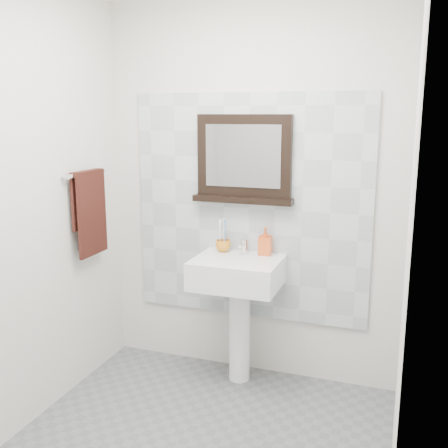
{
  "coord_description": "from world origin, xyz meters",
  "views": [
    {
      "loc": [
        0.98,
        -2.2,
        1.77
      ],
      "look_at": [
        0.01,
        0.55,
        1.15
      ],
      "focal_mm": 42.0,
      "sensor_mm": 36.0,
      "label": 1
    }
  ],
  "objects_px": {
    "toothbrush_cup": "(223,246)",
    "soap_dispenser": "(265,241)",
    "framed_mirror": "(244,161)",
    "hand_towel": "(89,206)",
    "pedestal_sink": "(238,286)"
  },
  "relations": [
    {
      "from": "soap_dispenser",
      "to": "hand_towel",
      "type": "distance_m",
      "value": 1.16
    },
    {
      "from": "hand_towel",
      "to": "pedestal_sink",
      "type": "bearing_deg",
      "value": 13.83
    },
    {
      "from": "pedestal_sink",
      "to": "framed_mirror",
      "type": "xyz_separation_m",
      "value": [
        -0.02,
        0.19,
        0.79
      ]
    },
    {
      "from": "soap_dispenser",
      "to": "framed_mirror",
      "type": "bearing_deg",
      "value": 163.8
    },
    {
      "from": "soap_dispenser",
      "to": "framed_mirror",
      "type": "xyz_separation_m",
      "value": [
        -0.16,
        0.04,
        0.51
      ]
    },
    {
      "from": "framed_mirror",
      "to": "pedestal_sink",
      "type": "bearing_deg",
      "value": -83.15
    },
    {
      "from": "pedestal_sink",
      "to": "toothbrush_cup",
      "type": "distance_m",
      "value": 0.3
    },
    {
      "from": "toothbrush_cup",
      "to": "pedestal_sink",
      "type": "bearing_deg",
      "value": -41.5
    },
    {
      "from": "toothbrush_cup",
      "to": "soap_dispenser",
      "type": "height_order",
      "value": "soap_dispenser"
    },
    {
      "from": "framed_mirror",
      "to": "hand_towel",
      "type": "height_order",
      "value": "framed_mirror"
    },
    {
      "from": "pedestal_sink",
      "to": "framed_mirror",
      "type": "distance_m",
      "value": 0.81
    },
    {
      "from": "pedestal_sink",
      "to": "hand_towel",
      "type": "xyz_separation_m",
      "value": [
        -0.93,
        -0.23,
        0.5
      ]
    },
    {
      "from": "pedestal_sink",
      "to": "hand_towel",
      "type": "distance_m",
      "value": 1.08
    },
    {
      "from": "framed_mirror",
      "to": "toothbrush_cup",
      "type": "bearing_deg",
      "value": -155.14
    },
    {
      "from": "pedestal_sink",
      "to": "soap_dispenser",
      "type": "relative_size",
      "value": 5.28
    }
  ]
}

